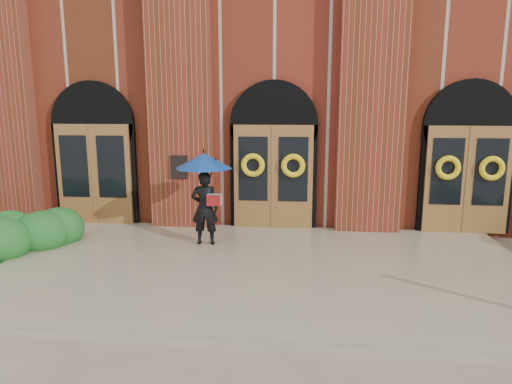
# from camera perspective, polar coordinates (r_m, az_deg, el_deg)

# --- Properties ---
(ground) EXTENTS (90.00, 90.00, 0.00)m
(ground) POSITION_cam_1_polar(r_m,az_deg,el_deg) (8.75, 0.95, -10.06)
(ground) COLOR gray
(ground) RESTS_ON ground
(landing) EXTENTS (10.00, 5.30, 0.15)m
(landing) POSITION_cam_1_polar(r_m,az_deg,el_deg) (8.87, 1.04, -9.26)
(landing) COLOR gray
(landing) RESTS_ON ground
(church_building) EXTENTS (16.20, 12.53, 7.00)m
(church_building) POSITION_cam_1_polar(r_m,az_deg,el_deg) (16.94, 3.54, 12.20)
(church_building) COLOR maroon
(church_building) RESTS_ON ground
(man_with_umbrella) EXTENTS (1.30, 1.30, 1.97)m
(man_with_umbrella) POSITION_cam_1_polar(r_m,az_deg,el_deg) (9.71, -6.47, 1.35)
(man_with_umbrella) COLOR black
(man_with_umbrella) RESTS_ON landing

